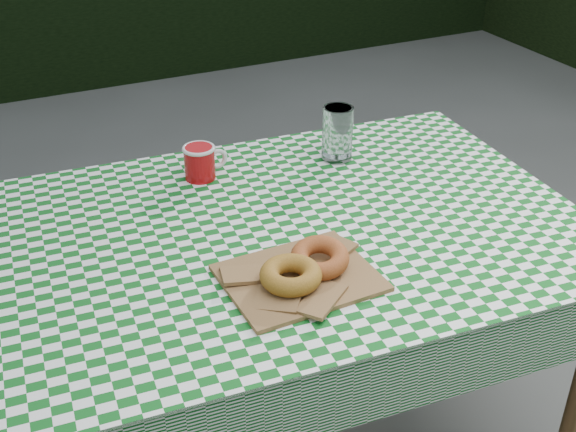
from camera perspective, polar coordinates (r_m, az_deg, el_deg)
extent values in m
plane|color=#585853|center=(2.19, 1.99, -14.77)|extent=(60.00, 60.00, 0.00)
cube|color=brown|center=(1.76, -0.54, -11.48)|extent=(1.33, 0.93, 0.75)
cube|color=#0D5919|center=(1.54, -0.61, -0.96)|extent=(1.35, 0.96, 0.01)
cube|color=olive|center=(1.37, 0.90, -4.76)|extent=(0.28, 0.23, 0.01)
torus|color=#9D6A20|center=(1.33, 0.22, -4.64)|extent=(0.13, 0.13, 0.04)
torus|color=#A04E21|center=(1.38, 2.49, -3.28)|extent=(0.15, 0.15, 0.04)
cylinder|color=silver|center=(1.80, 3.89, 6.46)|extent=(0.09, 0.09, 0.14)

